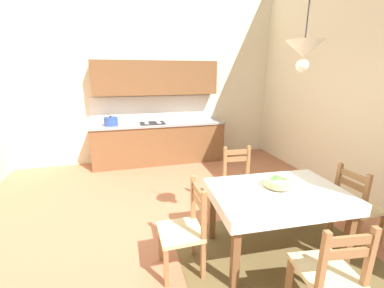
# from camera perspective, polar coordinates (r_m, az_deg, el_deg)

# --- Properties ---
(ground_plane) EXTENTS (6.35, 6.46, 0.10)m
(ground_plane) POSITION_cam_1_polar(r_m,az_deg,el_deg) (3.44, -3.16, -19.54)
(ground_plane) COLOR #AD6B4C
(wall_back) EXTENTS (6.35, 0.12, 4.15)m
(wall_back) POSITION_cam_1_polar(r_m,az_deg,el_deg) (5.77, -10.00, 16.95)
(wall_back) COLOR beige
(wall_back) RESTS_ON ground_plane
(area_rug) EXTENTS (2.10, 1.60, 0.01)m
(area_rug) POSITION_cam_1_polar(r_m,az_deg,el_deg) (3.14, 18.85, -23.11)
(area_rug) COLOR brown
(area_rug) RESTS_ON ground_plane
(kitchen_cabinetry) EXTENTS (2.87, 0.63, 2.20)m
(kitchen_cabinetry) POSITION_cam_1_polar(r_m,az_deg,el_deg) (5.56, -7.67, 4.43)
(kitchen_cabinetry) COLOR brown
(kitchen_cabinetry) RESTS_ON ground_plane
(dining_table) EXTENTS (1.44, 1.01, 0.75)m
(dining_table) POSITION_cam_1_polar(r_m,az_deg,el_deg) (2.88, 18.85, -12.23)
(dining_table) COLOR brown
(dining_table) RESTS_ON ground_plane
(dining_chair_camera_side) EXTENTS (0.47, 0.47, 0.93)m
(dining_chair_camera_side) POSITION_cam_1_polar(r_m,az_deg,el_deg) (2.42, 28.73, -24.51)
(dining_chair_camera_side) COLOR #D1BC89
(dining_chair_camera_side) RESTS_ON ground_plane
(dining_chair_kitchen_side) EXTENTS (0.45, 0.45, 0.93)m
(dining_chair_kitchen_side) POSITION_cam_1_polar(r_m,az_deg,el_deg) (3.68, 10.75, -8.46)
(dining_chair_kitchen_side) COLOR #D1BC89
(dining_chair_kitchen_side) RESTS_ON ground_plane
(dining_chair_tv_side) EXTENTS (0.42, 0.42, 0.93)m
(dining_chair_tv_side) POSITION_cam_1_polar(r_m,az_deg,el_deg) (2.61, -1.72, -19.09)
(dining_chair_tv_side) COLOR #D1BC89
(dining_chair_tv_side) RESTS_ON ground_plane
(dining_chair_window_side) EXTENTS (0.43, 0.43, 0.93)m
(dining_chair_window_side) POSITION_cam_1_polar(r_m,az_deg,el_deg) (3.57, 33.47, -11.77)
(dining_chair_window_side) COLOR #D1BC89
(dining_chair_window_side) RESTS_ON ground_plane
(fruit_bowl) EXTENTS (0.30, 0.30, 0.12)m
(fruit_bowl) POSITION_cam_1_polar(r_m,az_deg,el_deg) (2.87, 19.05, -8.21)
(fruit_bowl) COLOR tan
(fruit_bowl) RESTS_ON dining_table
(pendant_lamp) EXTENTS (0.32, 0.32, 0.80)m
(pendant_lamp) POSITION_cam_1_polar(r_m,az_deg,el_deg) (2.50, 24.22, 19.00)
(pendant_lamp) COLOR black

